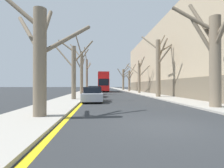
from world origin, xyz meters
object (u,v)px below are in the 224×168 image
object	(u,v)px
street_tree_left_2	(81,70)
parked_car_1	(95,92)
street_tree_right_1	(159,64)
parked_car_0	(93,95)
double_decker_bus	(103,81)
parked_car_2	(96,91)
street_tree_right_0	(214,53)
street_tree_right_2	(139,76)
street_tree_left_3	(87,74)
street_tree_left_0	(40,54)
street_tree_left_1	(73,70)
street_tree_right_3	(129,80)
street_tree_right_4	(124,78)

from	to	relation	value
street_tree_left_2	parked_car_1	size ratio (longest dim) A/B	2.03
street_tree_right_1	parked_car_0	world-z (taller)	street_tree_right_1
street_tree_right_1	double_decker_bus	distance (m)	21.72
street_tree_left_2	parked_car_2	xyz separation A→B (m)	(2.38, 0.38, -3.49)
street_tree_right_0	street_tree_right_2	xyz separation A→B (m)	(0.01, 21.45, -0.33)
street_tree_left_3	street_tree_right_2	xyz separation A→B (m)	(10.29, -6.80, -0.72)
street_tree_left_0	double_decker_bus	world-z (taller)	street_tree_left_0
parked_car_0	parked_car_1	world-z (taller)	parked_car_1
street_tree_left_1	parked_car_2	size ratio (longest dim) A/B	1.40
street_tree_right_2	street_tree_right_3	world-z (taller)	street_tree_right_3
street_tree_right_3	parked_car_2	bearing A→B (deg)	-121.20
street_tree_right_0	street_tree_right_3	xyz separation A→B (m)	(0.02, 32.06, -0.84)
street_tree_left_0	parked_car_0	size ratio (longest dim) A/B	1.57
street_tree_left_1	street_tree_left_2	xyz separation A→B (m)	(-0.30, 10.91, 1.01)
street_tree_left_1	parked_car_2	world-z (taller)	street_tree_left_1
street_tree_right_2	parked_car_2	distance (m)	9.06
parked_car_0	parked_car_1	distance (m)	6.72
street_tree_right_4	parked_car_2	world-z (taller)	street_tree_right_4
street_tree_left_1	parked_car_0	distance (m)	3.76
street_tree_right_1	parked_car_0	size ratio (longest dim) A/B	1.99
street_tree_left_2	street_tree_right_3	xyz separation A→B (m)	(10.54, 13.85, -1.30)
street_tree_left_2	parked_car_1	bearing A→B (deg)	-68.77
double_decker_bus	parked_car_1	xyz separation A→B (m)	(-1.56, -19.11, -1.85)
parked_car_0	street_tree_right_0	bearing A→B (deg)	-33.41
parked_car_2	street_tree_right_1	bearing A→B (deg)	-44.82
street_tree_right_0	street_tree_right_4	bearing A→B (deg)	89.76
street_tree_left_1	street_tree_right_3	size ratio (longest dim) A/B	0.93
street_tree_left_0	street_tree_right_1	distance (m)	16.63
street_tree_right_1	street_tree_right_4	size ratio (longest dim) A/B	0.99
street_tree_left_3	street_tree_right_3	distance (m)	11.05
street_tree_right_0	street_tree_right_4	distance (m)	43.45
street_tree_left_0	street_tree_right_3	size ratio (longest dim) A/B	0.96
parked_car_0	street_tree_right_3	bearing A→B (deg)	73.00
street_tree_left_3	street_tree_left_2	bearing A→B (deg)	-91.38
street_tree_right_3	street_tree_right_0	bearing A→B (deg)	-90.04
street_tree_left_3	parked_car_0	xyz separation A→B (m)	(2.13, -22.89, -3.42)
street_tree_left_0	street_tree_left_3	xyz separation A→B (m)	(0.10, 30.70, 1.02)
street_tree_left_3	street_tree_right_2	bearing A→B (deg)	-33.47
street_tree_left_2	street_tree_right_2	bearing A→B (deg)	17.11
parked_car_0	parked_car_1	xyz separation A→B (m)	(0.00, 6.72, 0.03)
parked_car_0	street_tree_left_0	bearing A→B (deg)	-105.92
street_tree_right_1	street_tree_right_4	xyz separation A→B (m)	(0.24, 32.90, -0.30)
street_tree_left_2	parked_car_1	distance (m)	7.42
street_tree_left_3	street_tree_right_1	size ratio (longest dim) A/B	1.17
street_tree_left_1	street_tree_right_1	world-z (taller)	street_tree_right_1
street_tree_left_1	street_tree_right_0	distance (m)	12.57
street_tree_left_2	street_tree_left_3	bearing A→B (deg)	88.62
street_tree_left_0	street_tree_right_2	world-z (taller)	street_tree_right_2
street_tree_left_0	parked_car_1	bearing A→B (deg)	81.28
street_tree_right_0	street_tree_right_3	bearing A→B (deg)	89.96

